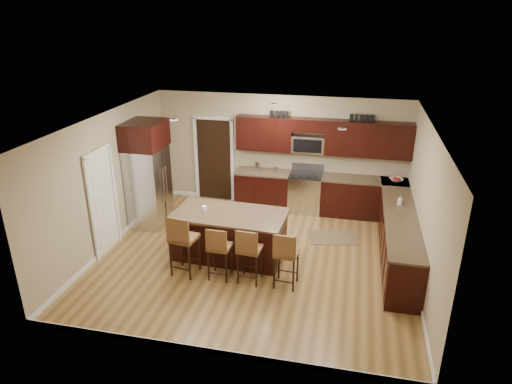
% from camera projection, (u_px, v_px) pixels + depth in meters
% --- Properties ---
extents(floor, '(6.00, 6.00, 0.00)m').
position_uv_depth(floor, '(255.00, 258.00, 8.95)').
color(floor, olive).
rests_on(floor, ground).
extents(ceiling, '(6.00, 6.00, 0.00)m').
position_uv_depth(ceiling, '(255.00, 123.00, 7.93)').
color(ceiling, silver).
rests_on(ceiling, wall_back).
extents(wall_back, '(6.00, 0.00, 6.00)m').
position_uv_depth(wall_back, '(280.00, 152.00, 10.92)').
color(wall_back, tan).
rests_on(wall_back, floor).
extents(wall_left, '(0.00, 5.50, 5.50)m').
position_uv_depth(wall_left, '(108.00, 182.00, 9.04)').
color(wall_left, tan).
rests_on(wall_left, floor).
extents(wall_right, '(0.00, 5.50, 5.50)m').
position_uv_depth(wall_right, '(425.00, 209.00, 7.83)').
color(wall_right, tan).
rests_on(wall_right, floor).
extents(base_cabinets, '(4.02, 3.96, 0.92)m').
position_uv_depth(base_cabinets, '(357.00, 215.00, 9.70)').
color(base_cabinets, black).
rests_on(base_cabinets, floor).
extents(upper_cabinets, '(4.00, 0.33, 0.80)m').
position_uv_depth(upper_cabinets, '(324.00, 136.00, 10.38)').
color(upper_cabinets, black).
rests_on(upper_cabinets, wall_back).
extents(range, '(0.76, 0.64, 1.11)m').
position_uv_depth(range, '(305.00, 192.00, 10.85)').
color(range, silver).
rests_on(range, floor).
extents(microwave, '(0.76, 0.31, 0.40)m').
position_uv_depth(microwave, '(308.00, 144.00, 10.55)').
color(microwave, silver).
rests_on(microwave, upper_cabinets).
extents(doorway, '(0.85, 0.03, 2.06)m').
position_uv_depth(doorway, '(214.00, 160.00, 11.36)').
color(doorway, black).
rests_on(doorway, floor).
extents(pantry_door, '(0.03, 0.80, 2.04)m').
position_uv_depth(pantry_door, '(103.00, 203.00, 8.89)').
color(pantry_door, white).
rests_on(pantry_door, floor).
extents(letter_decor, '(2.20, 0.03, 0.15)m').
position_uv_depth(letter_decor, '(319.00, 116.00, 10.24)').
color(letter_decor, black).
rests_on(letter_decor, upper_cabinets).
extents(island, '(2.21, 1.24, 0.92)m').
position_uv_depth(island, '(230.00, 236.00, 8.87)').
color(island, black).
rests_on(island, floor).
extents(stool_left, '(0.50, 0.50, 1.19)m').
position_uv_depth(stool_left, '(182.00, 239.00, 8.11)').
color(stool_left, brown).
rests_on(stool_left, floor).
extents(stool_mid, '(0.39, 0.39, 1.03)m').
position_uv_depth(stool_mid, '(219.00, 247.00, 8.02)').
color(stool_mid, brown).
rests_on(stool_mid, floor).
extents(stool_right, '(0.43, 0.43, 1.06)m').
position_uv_depth(stool_right, '(249.00, 250.00, 7.91)').
color(stool_right, brown).
rests_on(stool_right, floor).
extents(refrigerator, '(0.79, 0.95, 2.35)m').
position_uv_depth(refrigerator, '(148.00, 173.00, 9.92)').
color(refrigerator, silver).
rests_on(refrigerator, floor).
extents(floor_mat, '(1.11, 0.85, 0.01)m').
position_uv_depth(floor_mat, '(333.00, 237.00, 9.72)').
color(floor_mat, brown).
rests_on(floor_mat, floor).
extents(fruit_bowl, '(0.38, 0.38, 0.07)m').
position_uv_depth(fruit_bowl, '(396.00, 180.00, 10.26)').
color(fruit_bowl, silver).
rests_on(fruit_bowl, base_cabinets).
extents(soap_bottle, '(0.10, 0.11, 0.18)m').
position_uv_depth(soap_bottle, '(400.00, 200.00, 9.04)').
color(soap_bottle, '#B2B2B2').
rests_on(soap_bottle, base_cabinets).
extents(canister_tall, '(0.12, 0.12, 0.23)m').
position_uv_depth(canister_tall, '(257.00, 167.00, 10.87)').
color(canister_tall, silver).
rests_on(canister_tall, base_cabinets).
extents(canister_short, '(0.11, 0.11, 0.14)m').
position_uv_depth(canister_short, '(275.00, 170.00, 10.80)').
color(canister_short, silver).
rests_on(canister_short, base_cabinets).
extents(island_jar, '(0.10, 0.10, 0.10)m').
position_uv_depth(island_jar, '(205.00, 208.00, 8.77)').
color(island_jar, white).
rests_on(island_jar, island).
extents(stool_extra, '(0.43, 0.43, 1.06)m').
position_uv_depth(stool_extra, '(286.00, 254.00, 7.78)').
color(stool_extra, brown).
rests_on(stool_extra, floor).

